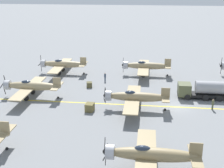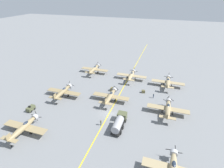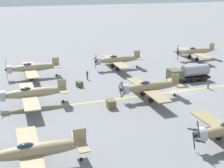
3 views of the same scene
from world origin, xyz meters
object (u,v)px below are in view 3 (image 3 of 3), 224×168
(airplane_near_right, at_px, (195,51))
(supply_crate_mid_lane, at_px, (111,104))
(airplane_mid_right, at_px, (117,60))
(airplane_far_right, at_px, (32,68))
(supply_crate_by_tanker, at_px, (80,84))
(ground_crew_walking, at_px, (208,83))
(ground_crew_inspecting, at_px, (87,75))
(airplane_far_left, at_px, (34,151))
(airplane_far_center, at_px, (31,93))
(fuel_tanker, at_px, (189,73))
(airplane_mid_center, at_px, (149,87))

(airplane_near_right, relative_size, supply_crate_mid_lane, 8.30)
(airplane_mid_right, xyz_separation_m, airplane_far_right, (-0.73, 17.26, 0.00))
(airplane_mid_right, distance_m, supply_crate_by_tanker, 13.33)
(ground_crew_walking, relative_size, supply_crate_mid_lane, 1.19)
(airplane_mid_right, xyz_separation_m, airplane_near_right, (1.80, -19.96, 0.00))
(airplane_far_right, xyz_separation_m, ground_crew_inspecting, (-4.15, -9.62, -1.08))
(airplane_far_left, height_order, ground_crew_inspecting, airplane_far_left)
(airplane_far_center, bearing_deg, supply_crate_mid_lane, -100.01)
(fuel_tanker, relative_size, supply_crate_by_tanker, 7.03)
(airplane_mid_right, height_order, airplane_far_right, airplane_far_right)
(airplane_mid_right, bearing_deg, airplane_far_right, 86.42)
(supply_crate_mid_lane, bearing_deg, airplane_far_right, 26.54)
(airplane_mid_right, height_order, ground_crew_walking, airplane_mid_right)
(airplane_far_left, xyz_separation_m, ground_crew_inspecting, (26.84, -12.31, -1.08))
(airplane_mid_right, bearing_deg, airplane_far_left, 141.82)
(airplane_mid_center, relative_size, airplane_far_right, 1.00)
(supply_crate_mid_lane, bearing_deg, ground_crew_inspecting, -1.12)
(airplane_far_left, height_order, airplane_mid_right, same)
(supply_crate_mid_lane, bearing_deg, ground_crew_walking, -81.83)
(ground_crew_walking, height_order, ground_crew_inspecting, ground_crew_walking)
(fuel_tanker, height_order, supply_crate_by_tanker, fuel_tanker)
(airplane_far_left, bearing_deg, supply_crate_by_tanker, -23.39)
(fuel_tanker, bearing_deg, airplane_mid_right, 38.82)
(airplane_far_left, xyz_separation_m, fuel_tanker, (19.78, -29.55, -0.50))
(ground_crew_walking, bearing_deg, airplane_mid_center, 95.97)
(fuel_tanker, height_order, supply_crate_mid_lane, fuel_tanker)
(airplane_near_right, bearing_deg, airplane_mid_right, 107.79)
(airplane_near_right, relative_size, ground_crew_inspecting, 7.02)
(airplane_far_center, bearing_deg, airplane_near_right, -54.16)
(airplane_near_right, height_order, ground_crew_walking, airplane_near_right)
(ground_crew_inspecting, height_order, supply_crate_mid_lane, ground_crew_inspecting)
(airplane_far_center, relative_size, fuel_tanker, 1.50)
(airplane_mid_center, bearing_deg, supply_crate_mid_lane, 87.66)
(airplane_near_right, bearing_deg, ground_crew_inspecting, 116.24)
(airplane_mid_right, distance_m, ground_crew_walking, 19.81)
(airplane_near_right, xyz_separation_m, supply_crate_by_tanker, (-10.44, 29.99, -1.54))
(airplane_near_right, relative_size, supply_crate_by_tanker, 10.54)
(airplane_mid_right, distance_m, airplane_near_right, 20.04)
(airplane_far_right, relative_size, supply_crate_by_tanker, 10.54)
(airplane_mid_right, xyz_separation_m, supply_crate_mid_lane, (-19.42, 7.92, -1.41))
(supply_crate_by_tanker, bearing_deg, supply_crate_mid_lane, -168.94)
(airplane_mid_right, height_order, ground_crew_inspecting, airplane_mid_right)
(supply_crate_by_tanker, distance_m, supply_crate_mid_lane, 10.98)
(ground_crew_walking, bearing_deg, airplane_far_center, 86.52)
(airplane_far_center, distance_m, airplane_mid_right, 23.95)
(airplane_mid_center, xyz_separation_m, airplane_mid_right, (18.00, -1.23, 0.00))
(airplane_far_left, height_order, supply_crate_by_tanker, airplane_far_left)
(airplane_mid_right, bearing_deg, supply_crate_mid_lane, 151.79)
(airplane_far_center, height_order, airplane_near_right, airplane_near_right)
(airplane_far_center, relative_size, airplane_near_right, 1.00)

